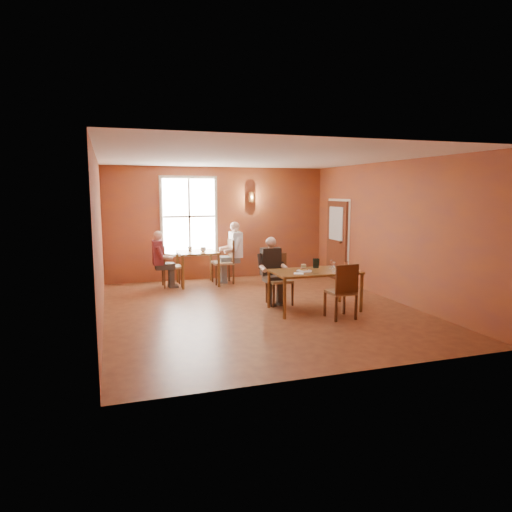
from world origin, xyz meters
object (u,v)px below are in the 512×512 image
object	(u,v)px
chair_diner_main	(279,279)
chair_empty	(341,291)
second_table	(198,268)
diner_white	(224,254)
chair_diner_white	(223,262)
diner_maroon	(170,259)
chair_diner_maroon	(172,266)
diner_main	(280,273)
main_table	(314,290)

from	to	relation	value
chair_diner_main	chair_empty	world-z (taller)	chair_diner_main
chair_empty	second_table	distance (m)	4.34
diner_white	second_table	bearing A→B (deg)	90.00
chair_diner_white	second_table	bearing A→B (deg)	90.00
chair_empty	diner_maroon	size ratio (longest dim) A/B	0.77
chair_empty	chair_diner_maroon	distance (m)	4.67
diner_main	second_table	xyz separation A→B (m)	(-1.25, 2.55, -0.25)
chair_diner_main	diner_maroon	distance (m)	3.18
second_table	diner_maroon	xyz separation A→B (m)	(-0.68, 0.00, 0.25)
main_table	second_table	xyz separation A→B (m)	(-1.75, 3.17, 0.03)
main_table	chair_diner_maroon	xyz separation A→B (m)	(-2.40, 3.17, 0.12)
main_table	chair_diner_maroon	size ratio (longest dim) A/B	1.63
chair_diner_maroon	chair_empty	bearing A→B (deg)	33.94
chair_diner_white	chair_diner_maroon	size ratio (longest dim) A/B	1.08
chair_diner_maroon	chair_diner_white	bearing A→B (deg)	90.00
main_table	diner_white	world-z (taller)	diner_white
chair_diner_white	chair_diner_maroon	world-z (taller)	chair_diner_white
chair_diner_main	second_table	bearing A→B (deg)	-63.67
chair_empty	diner_maroon	bearing A→B (deg)	121.94
diner_main	chair_empty	world-z (taller)	diner_main
main_table	chair_empty	world-z (taller)	chair_empty
main_table	chair_diner_main	bearing A→B (deg)	127.57
chair_empty	chair_diner_white	size ratio (longest dim) A/B	0.93
diner_main	chair_diner_maroon	xyz separation A→B (m)	(-1.90, 2.55, -0.15)
chair_diner_white	main_table	bearing A→B (deg)	-160.90
diner_maroon	diner_white	bearing A→B (deg)	90.00
second_table	chair_diner_white	size ratio (longest dim) A/B	0.86
chair_diner_white	diner_white	size ratio (longest dim) A/B	0.74
main_table	diner_maroon	xyz separation A→B (m)	(-2.43, 3.17, 0.28)
chair_diner_main	diner_white	distance (m)	2.60
chair_empty	chair_diner_maroon	size ratio (longest dim) A/B	1.00
chair_diner_main	diner_maroon	xyz separation A→B (m)	(-1.93, 2.52, 0.15)
main_table	diner_white	size ratio (longest dim) A/B	1.11
main_table	chair_diner_maroon	world-z (taller)	chair_diner_maroon
diner_main	chair_diner_maroon	world-z (taller)	diner_main
chair_diner_main	chair_diner_white	bearing A→B (deg)	-76.64
chair_diner_main	diner_maroon	world-z (taller)	diner_maroon
chair_empty	diner_white	distance (m)	4.09
chair_empty	chair_diner_white	xyz separation A→B (m)	(-1.31, 3.87, 0.04)
chair_diner_main	diner_white	size ratio (longest dim) A/B	0.69
diner_white	diner_main	bearing A→B (deg)	-167.43
chair_diner_main	chair_diner_white	size ratio (longest dim) A/B	0.94
chair_diner_white	diner_maroon	xyz separation A→B (m)	(-1.33, 0.00, 0.12)
second_table	diner_white	bearing A→B (deg)	0.00
main_table	diner_white	distance (m)	3.37
main_table	diner_maroon	world-z (taller)	diner_maroon
diner_main	chair_diner_maroon	size ratio (longest dim) A/B	1.30
main_table	second_table	size ratio (longest dim) A/B	1.75
chair_empty	diner_white	size ratio (longest dim) A/B	0.69
main_table	diner_white	xyz separation A→B (m)	(-1.07, 3.17, 0.36)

